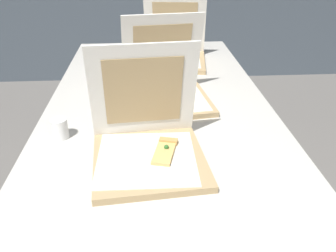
% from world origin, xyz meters
% --- Properties ---
extents(table, '(0.95, 2.21, 0.75)m').
position_xyz_m(table, '(0.00, 0.61, 0.71)').
color(table, beige).
rests_on(table, ground).
extents(pizza_box_front, '(0.38, 0.38, 0.36)m').
position_xyz_m(pizza_box_front, '(-0.05, 0.34, 0.80)').
color(pizza_box_front, tan).
rests_on(pizza_box_front, table).
extents(pizza_box_middle, '(0.39, 0.39, 0.36)m').
position_xyz_m(pizza_box_middle, '(0.04, 0.79, 0.80)').
color(pizza_box_middle, tan).
rests_on(pizza_box_middle, table).
extents(pizza_box_back, '(0.39, 0.39, 0.36)m').
position_xyz_m(pizza_box_back, '(0.11, 1.30, 0.80)').
color(pizza_box_back, tan).
rests_on(pizza_box_back, table).
extents(cup_white_far, '(0.06, 0.06, 0.07)m').
position_xyz_m(cup_white_far, '(-0.23, 0.97, 0.79)').
color(cup_white_far, white).
rests_on(cup_white_far, table).
extents(cup_white_near_center, '(0.06, 0.06, 0.07)m').
position_xyz_m(cup_white_near_center, '(-0.36, 0.49, 0.79)').
color(cup_white_near_center, white).
rests_on(cup_white_near_center, table).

